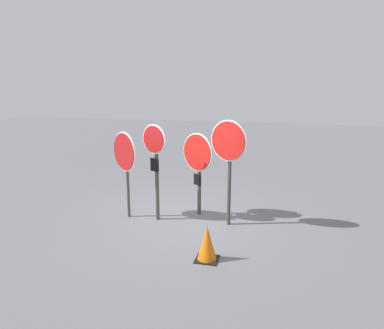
% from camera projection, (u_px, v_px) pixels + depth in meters
% --- Properties ---
extents(ground_plane, '(40.00, 40.00, 0.00)m').
position_uv_depth(ground_plane, '(180.00, 217.00, 8.88)').
color(ground_plane, slate).
extents(stop_sign_0, '(0.77, 0.54, 2.04)m').
position_uv_depth(stop_sign_0, '(125.00, 157.00, 8.56)').
color(stop_sign_0, '#474238').
rests_on(stop_sign_0, ground).
extents(stop_sign_1, '(0.62, 0.29, 2.23)m').
position_uv_depth(stop_sign_1, '(155.00, 156.00, 8.38)').
color(stop_sign_1, '#474238').
rests_on(stop_sign_1, ground).
extents(stop_sign_2, '(0.79, 0.47, 1.99)m').
position_uv_depth(stop_sign_2, '(198.00, 160.00, 8.73)').
color(stop_sign_2, '#474238').
rests_on(stop_sign_2, ground).
extents(stop_sign_3, '(0.83, 0.39, 2.37)m').
position_uv_depth(stop_sign_3, '(229.00, 152.00, 8.03)').
color(stop_sign_3, '#474238').
rests_on(stop_sign_3, ground).
extents(traffic_cone_0, '(0.41, 0.41, 0.65)m').
position_uv_depth(traffic_cone_0, '(207.00, 243.00, 6.73)').
color(traffic_cone_0, black).
rests_on(traffic_cone_0, ground).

